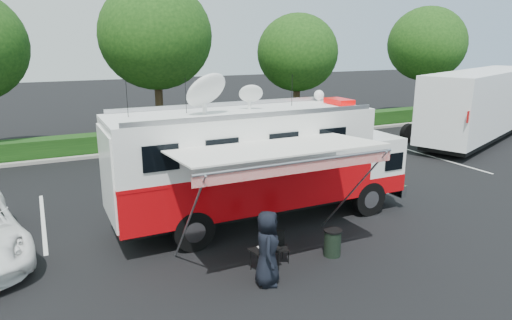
{
  "coord_description": "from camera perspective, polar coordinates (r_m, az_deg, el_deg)",
  "views": [
    {
      "loc": [
        -6.31,
        -12.48,
        5.68
      ],
      "look_at": [
        0.0,
        0.5,
        1.9
      ],
      "focal_mm": 32.0,
      "sensor_mm": 36.0,
      "label": 1
    }
  ],
  "objects": [
    {
      "name": "folding_chair",
      "position": [
        12.26,
        2.87,
        -10.44
      ],
      "size": [
        0.51,
        0.53,
        0.83
      ],
      "color": "black",
      "rests_on": "ground_plane"
    },
    {
      "name": "folding_table",
      "position": [
        11.72,
        1.1,
        -11.17
      ],
      "size": [
        0.82,
        0.65,
        0.62
      ],
      "color": "black",
      "rests_on": "ground_plane"
    },
    {
      "name": "back_border",
      "position": [
        26.47,
        -9.81,
        13.01
      ],
      "size": [
        60.0,
        6.14,
        8.87
      ],
      "color": "#9E998E",
      "rests_on": "ground_plane"
    },
    {
      "name": "command_truck",
      "position": [
        14.43,
        0.57,
        -0.16
      ],
      "size": [
        9.66,
        2.66,
        4.64
      ],
      "color": "black",
      "rests_on": "ground_plane"
    },
    {
      "name": "semi_trailer",
      "position": [
        29.84,
        26.48,
        6.31
      ],
      "size": [
        13.14,
        7.43,
        4.03
      ],
      "color": "white",
      "rests_on": "ground_plane"
    },
    {
      "name": "person",
      "position": [
        11.42,
        1.4,
        -15.17
      ],
      "size": [
        0.91,
        1.07,
        1.86
      ],
      "primitive_type": "imported",
      "rotation": [
        0.0,
        0.0,
        1.14
      ],
      "color": "black",
      "rests_on": "ground_plane"
    },
    {
      "name": "ground_plane",
      "position": [
        15.1,
        0.84,
        -7.43
      ],
      "size": [
        120.0,
        120.0,
        0.0
      ],
      "primitive_type": "plane",
      "color": "black",
      "rests_on": "ground"
    },
    {
      "name": "stall_lines",
      "position": [
        17.49,
        -5.08,
        -4.33
      ],
      "size": [
        24.12,
        5.5,
        0.01
      ],
      "color": "silver",
      "rests_on": "ground_plane"
    },
    {
      "name": "awning",
      "position": [
        11.43,
        2.86,
        1.03
      ],
      "size": [
        5.27,
        2.72,
        3.18
      ],
      "color": "white",
      "rests_on": "ground_plane"
    },
    {
      "name": "trash_bin",
      "position": [
        12.74,
        9.53,
        -10.14
      ],
      "size": [
        0.5,
        0.5,
        0.75
      ],
      "color": "black",
      "rests_on": "ground_plane"
    }
  ]
}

